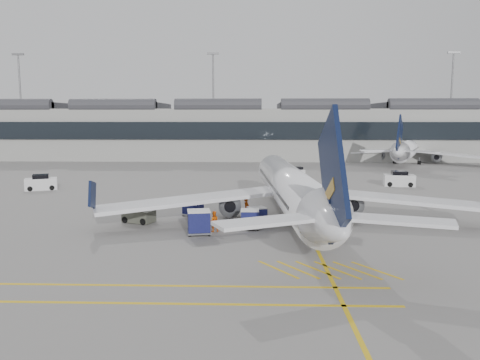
{
  "coord_description": "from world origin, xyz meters",
  "views": [
    {
      "loc": [
        5.53,
        -34.78,
        9.29
      ],
      "look_at": [
        4.32,
        4.42,
        4.0
      ],
      "focal_mm": 35.0,
      "sensor_mm": 36.0,
      "label": 1
    }
  ],
  "objects_px": {
    "belt_loader": "(322,218)",
    "ramp_agent_b": "(214,221)",
    "ramp_agent_a": "(247,209)",
    "baggage_cart_a": "(257,216)",
    "pushback_tug": "(139,215)",
    "airliner_main": "(291,189)"
  },
  "relations": [
    {
      "from": "belt_loader",
      "to": "ramp_agent_b",
      "type": "xyz_separation_m",
      "value": [
        -9.16,
        -2.57,
        0.23
      ]
    },
    {
      "from": "belt_loader",
      "to": "ramp_agent_a",
      "type": "bearing_deg",
      "value": 151.97
    },
    {
      "from": "baggage_cart_a",
      "to": "pushback_tug",
      "type": "xyz_separation_m",
      "value": [
        -10.48,
        0.96,
        -0.22
      ]
    },
    {
      "from": "airliner_main",
      "to": "ramp_agent_b",
      "type": "height_order",
      "value": "airliner_main"
    },
    {
      "from": "belt_loader",
      "to": "pushback_tug",
      "type": "relative_size",
      "value": 1.77
    },
    {
      "from": "airliner_main",
      "to": "pushback_tug",
      "type": "xyz_separation_m",
      "value": [
        -13.56,
        -0.91,
        -2.28
      ]
    },
    {
      "from": "airliner_main",
      "to": "baggage_cart_a",
      "type": "relative_size",
      "value": 19.81
    },
    {
      "from": "airliner_main",
      "to": "pushback_tug",
      "type": "bearing_deg",
      "value": 179.87
    },
    {
      "from": "belt_loader",
      "to": "baggage_cart_a",
      "type": "distance_m",
      "value": 5.64
    },
    {
      "from": "belt_loader",
      "to": "baggage_cart_a",
      "type": "xyz_separation_m",
      "value": [
        -5.63,
        -0.34,
        0.25
      ]
    },
    {
      "from": "ramp_agent_a",
      "to": "pushback_tug",
      "type": "height_order",
      "value": "ramp_agent_a"
    },
    {
      "from": "ramp_agent_a",
      "to": "ramp_agent_b",
      "type": "bearing_deg",
      "value": 177.5
    },
    {
      "from": "baggage_cart_a",
      "to": "ramp_agent_a",
      "type": "height_order",
      "value": "ramp_agent_a"
    },
    {
      "from": "ramp_agent_a",
      "to": "baggage_cart_a",
      "type": "bearing_deg",
      "value": -135.27
    },
    {
      "from": "baggage_cart_a",
      "to": "ramp_agent_b",
      "type": "relative_size",
      "value": 1.11
    },
    {
      "from": "belt_loader",
      "to": "ramp_agent_a",
      "type": "height_order",
      "value": "belt_loader"
    },
    {
      "from": "airliner_main",
      "to": "ramp_agent_a",
      "type": "height_order",
      "value": "airliner_main"
    },
    {
      "from": "ramp_agent_a",
      "to": "ramp_agent_b",
      "type": "height_order",
      "value": "ramp_agent_a"
    },
    {
      "from": "belt_loader",
      "to": "ramp_agent_a",
      "type": "xyz_separation_m",
      "value": [
        -6.57,
        2.34,
        0.34
      ]
    },
    {
      "from": "ramp_agent_b",
      "to": "belt_loader",
      "type": "bearing_deg",
      "value": -176.77
    },
    {
      "from": "airliner_main",
      "to": "ramp_agent_b",
      "type": "relative_size",
      "value": 21.93
    },
    {
      "from": "baggage_cart_a",
      "to": "belt_loader",
      "type": "bearing_deg",
      "value": -17.77
    }
  ]
}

